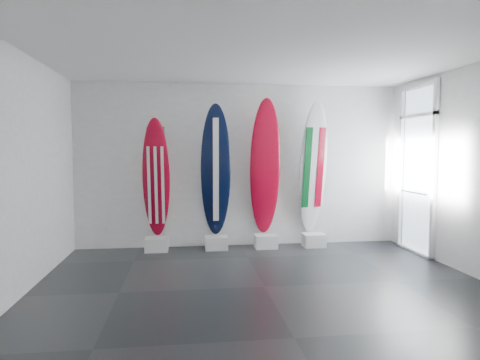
{
  "coord_description": "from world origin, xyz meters",
  "views": [
    {
      "loc": [
        -1.01,
        -5.39,
        1.78
      ],
      "look_at": [
        -0.15,
        1.4,
        1.3
      ],
      "focal_mm": 31.98,
      "sensor_mm": 36.0,
      "label": 1
    }
  ],
  "objects": [
    {
      "name": "wall_outlet",
      "position": [
        -2.45,
        2.48,
        0.35
      ],
      "size": [
        0.09,
        0.02,
        0.13
      ],
      "primitive_type": "cube",
      "color": "silver",
      "rests_on": "wall_back"
    },
    {
      "name": "display_block_usa",
      "position": [
        -1.53,
        2.18,
        0.12
      ],
      "size": [
        0.4,
        0.3,
        0.24
      ],
      "primitive_type": "cube",
      "color": "silver",
      "rests_on": "floor"
    },
    {
      "name": "display_block_navy",
      "position": [
        -0.47,
        2.18,
        0.12
      ],
      "size": [
        0.4,
        0.3,
        0.24
      ],
      "primitive_type": "cube",
      "color": "silver",
      "rests_on": "floor"
    },
    {
      "name": "glass_door",
      "position": [
        2.97,
        1.55,
        1.43
      ],
      "size": [
        0.12,
        1.16,
        2.85
      ],
      "primitive_type": null,
      "color": "white",
      "rests_on": "floor"
    },
    {
      "name": "surfboard_swiss",
      "position": [
        0.43,
        2.28,
        1.48
      ],
      "size": [
        0.57,
        0.33,
        2.48
      ],
      "primitive_type": "ellipsoid",
      "rotation": [
        0.1,
        0.0,
        0.02
      ],
      "color": "maroon",
      "rests_on": "display_block_swiss"
    },
    {
      "name": "ceiling",
      "position": [
        0.0,
        0.0,
        3.0
      ],
      "size": [
        6.0,
        6.0,
        0.0
      ],
      "primitive_type": "plane",
      "rotation": [
        3.14,
        0.0,
        0.0
      ],
      "color": "white",
      "rests_on": "wall_back"
    },
    {
      "name": "display_block_italy",
      "position": [
        1.33,
        2.18,
        0.12
      ],
      "size": [
        0.4,
        0.3,
        0.24
      ],
      "primitive_type": "cube",
      "color": "silver",
      "rests_on": "floor"
    },
    {
      "name": "floor",
      "position": [
        0.0,
        0.0,
        0.0
      ],
      "size": [
        6.0,
        6.0,
        0.0
      ],
      "primitive_type": "plane",
      "color": "black",
      "rests_on": "ground"
    },
    {
      "name": "surfboard_navy",
      "position": [
        -0.47,
        2.28,
        1.42
      ],
      "size": [
        0.55,
        0.3,
        2.37
      ],
      "primitive_type": "ellipsoid",
      "rotation": [
        0.08,
        0.0,
        -0.05
      ],
      "color": "black",
      "rests_on": "display_block_navy"
    },
    {
      "name": "wall_front",
      "position": [
        0.0,
        -2.5,
        1.5
      ],
      "size": [
        6.0,
        0.0,
        6.0
      ],
      "primitive_type": "plane",
      "rotation": [
        -1.57,
        0.0,
        0.0
      ],
      "color": "silver",
      "rests_on": "ground"
    },
    {
      "name": "wall_right",
      "position": [
        3.0,
        0.0,
        1.5
      ],
      "size": [
        0.0,
        5.0,
        5.0
      ],
      "primitive_type": "plane",
      "rotation": [
        1.57,
        0.0,
        -1.57
      ],
      "color": "silver",
      "rests_on": "ground"
    },
    {
      "name": "display_block_swiss",
      "position": [
        0.43,
        2.18,
        0.12
      ],
      "size": [
        0.4,
        0.3,
        0.24
      ],
      "primitive_type": "cube",
      "color": "silver",
      "rests_on": "floor"
    },
    {
      "name": "wall_back",
      "position": [
        0.0,
        2.5,
        1.5
      ],
      "size": [
        6.0,
        0.0,
        6.0
      ],
      "primitive_type": "plane",
      "rotation": [
        1.57,
        0.0,
        0.0
      ],
      "color": "silver",
      "rests_on": "ground"
    },
    {
      "name": "surfboard_italy",
      "position": [
        1.33,
        2.28,
        1.45
      ],
      "size": [
        0.61,
        0.47,
        2.43
      ],
      "primitive_type": "ellipsoid",
      "rotation": [
        0.12,
        0.0,
        0.17
      ],
      "color": "silver",
      "rests_on": "display_block_italy"
    },
    {
      "name": "wall_left",
      "position": [
        -3.0,
        0.0,
        1.5
      ],
      "size": [
        0.0,
        5.0,
        5.0
      ],
      "primitive_type": "plane",
      "rotation": [
        1.57,
        0.0,
        1.57
      ],
      "color": "silver",
      "rests_on": "ground"
    },
    {
      "name": "surfboard_usa",
      "position": [
        -1.53,
        2.28,
        1.29
      ],
      "size": [
        0.5,
        0.35,
        2.12
      ],
      "primitive_type": "ellipsoid",
      "rotation": [
        0.12,
        0.0,
        -0.05
      ],
      "color": "maroon",
      "rests_on": "display_block_usa"
    }
  ]
}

